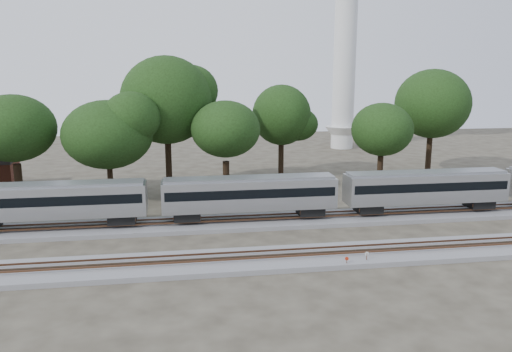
# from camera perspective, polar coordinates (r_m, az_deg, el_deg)

# --- Properties ---
(ground) EXTENTS (160.00, 160.00, 0.00)m
(ground) POSITION_cam_1_polar(r_m,az_deg,el_deg) (43.16, 1.81, -7.78)
(ground) COLOR #383328
(ground) RESTS_ON ground
(track_far) EXTENTS (160.00, 5.00, 0.73)m
(track_far) POSITION_cam_1_polar(r_m,az_deg,el_deg) (48.71, 0.52, -5.22)
(track_far) COLOR slate
(track_far) RESTS_ON ground
(track_near) EXTENTS (160.00, 5.00, 0.73)m
(track_near) POSITION_cam_1_polar(r_m,az_deg,el_deg) (39.41, 2.89, -9.41)
(track_near) COLOR slate
(track_near) RESTS_ON ground
(train) EXTENTS (86.65, 2.98, 4.40)m
(train) POSITION_cam_1_polar(r_m,az_deg,el_deg) (47.81, -0.56, -1.95)
(train) COLOR #AFB1B6
(train) RESTS_ON ground
(switch_stand_red) EXTENTS (0.28, 0.10, 0.89)m
(switch_stand_red) POSITION_cam_1_polar(r_m,az_deg,el_deg) (38.53, 10.33, -9.53)
(switch_stand_red) COLOR #512D19
(switch_stand_red) RESTS_ON ground
(switch_stand_white) EXTENTS (0.33, 0.10, 1.05)m
(switch_stand_white) POSITION_cam_1_polar(r_m,az_deg,el_deg) (39.41, 12.54, -8.97)
(switch_stand_white) COLOR #512D19
(switch_stand_white) RESTS_ON ground
(switch_lever) EXTENTS (0.57, 0.45, 0.30)m
(switch_lever) POSITION_cam_1_polar(r_m,az_deg,el_deg) (39.97, 13.98, -9.54)
(switch_lever) COLOR #512D19
(switch_lever) RESTS_ON ground
(tree_1) EXTENTS (8.65, 8.65, 12.20)m
(tree_1) POSITION_cam_1_polar(r_m,az_deg,el_deg) (60.10, -25.98, 4.92)
(tree_1) COLOR black
(tree_1) RESTS_ON ground
(tree_2) EXTENTS (7.88, 7.88, 11.12)m
(tree_2) POSITION_cam_1_polar(r_m,az_deg,el_deg) (57.04, -16.60, 4.54)
(tree_2) COLOR black
(tree_2) RESTS_ON ground
(tree_3) EXTENTS (11.38, 11.38, 16.04)m
(tree_3) POSITION_cam_1_polar(r_m,az_deg,el_deg) (60.62, -10.20, 8.52)
(tree_3) COLOR black
(tree_3) RESTS_ON ground
(tree_4) EXTENTS (8.23, 8.23, 11.60)m
(tree_4) POSITION_cam_1_polar(r_m,az_deg,el_deg) (57.18, -3.50, 5.37)
(tree_4) COLOR black
(tree_4) RESTS_ON ground
(tree_5) EXTENTS (8.91, 8.91, 12.57)m
(tree_5) POSITION_cam_1_polar(r_m,az_deg,el_deg) (67.98, 2.92, 6.97)
(tree_5) COLOR black
(tree_5) RESTS_ON ground
(tree_6) EXTENTS (7.52, 7.52, 10.60)m
(tree_6) POSITION_cam_1_polar(r_m,az_deg,el_deg) (64.81, 14.20, 5.16)
(tree_6) COLOR black
(tree_6) RESTS_ON ground
(tree_7) EXTENTS (10.29, 10.29, 14.50)m
(tree_7) POSITION_cam_1_polar(r_m,az_deg,el_deg) (74.54, 19.50, 7.78)
(tree_7) COLOR black
(tree_7) RESTS_ON ground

